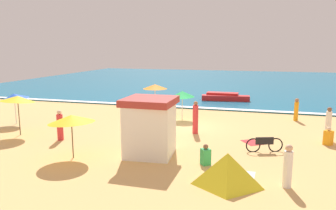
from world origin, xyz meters
name	(u,v)px	position (x,y,z in m)	size (l,w,h in m)	color
ground_plane	(184,127)	(0.00, 0.00, 0.00)	(60.00, 60.00, 0.00)	#E5B26B
ocean_water	(228,82)	(0.00, 28.00, 0.05)	(60.00, 44.00, 0.10)	#146B93
wave_breaker_foam	(201,108)	(0.00, 6.30, 0.10)	(57.00, 0.70, 0.01)	white
lifeguard_cabana	(150,126)	(-0.30, -5.72, 1.38)	(2.28, 2.29, 2.71)	white
beach_umbrella_0	(18,99)	(-8.66, -4.49, 2.12)	(2.57, 2.58, 2.39)	#4C3823
beach_umbrella_1	(182,94)	(-0.66, 2.24, 1.76)	(2.19, 2.18, 2.02)	silver
beach_umbrella_2	(155,87)	(-3.13, 3.65, 2.05)	(2.49, 2.49, 2.23)	silver
beach_umbrella_3	(14,97)	(-10.86, -2.26, 1.82)	(2.53, 2.53, 2.10)	silver
beach_umbrella_4	(71,119)	(-3.54, -7.12, 1.83)	(2.84, 2.84, 2.07)	#4C3823
beach_tent	(227,170)	(3.56, -8.36, 0.64)	(2.02, 1.63, 1.28)	yellow
parked_bicycle	(264,144)	(4.89, -3.82, 0.38)	(1.75, 0.63, 0.76)	black
beachgoer_0	(296,110)	(7.02, 3.83, 0.77)	(0.31, 0.31, 1.56)	orange
beachgoer_4	(328,124)	(8.21, -0.73, 0.87)	(0.41, 0.41, 1.82)	white
beachgoer_6	(288,167)	(5.64, -7.79, 0.77)	(0.43, 0.43, 1.61)	white
beachgoer_7	(328,137)	(8.08, -1.72, 0.42)	(0.53, 0.53, 0.96)	orange
beachgoer_8	(60,126)	(-5.81, -4.76, 0.79)	(0.38, 0.38, 1.66)	red
beachgoer_9	(195,118)	(1.01, -1.38, 0.92)	(0.46, 0.46, 1.92)	red
beachgoer_10	(157,120)	(-1.05, -2.33, 0.86)	(0.33, 0.33, 1.79)	green
beachgoer_11	(206,156)	(2.43, -6.32, 0.40)	(0.51, 0.51, 0.92)	green
beach_towel_0	(252,142)	(4.28, -2.38, 0.01)	(1.26, 1.35, 0.01)	red
beach_towel_1	(237,174)	(3.81, -7.01, 0.01)	(1.47, 0.92, 0.01)	white
small_boat_0	(225,98)	(1.51, 10.49, 0.34)	(4.43, 1.40, 0.49)	red
small_boat_1	(222,96)	(1.17, 10.89, 0.44)	(2.91, 1.02, 0.69)	red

